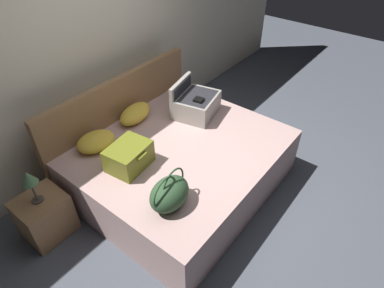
% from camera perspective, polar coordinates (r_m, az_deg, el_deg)
% --- Properties ---
extents(ground_plane, '(12.00, 12.00, 0.00)m').
position_cam_1_polar(ground_plane, '(3.70, 3.29, -9.71)').
color(ground_plane, '#4C515B').
extents(back_wall, '(8.00, 0.10, 2.60)m').
position_cam_1_polar(back_wall, '(3.91, -16.78, 15.23)').
color(back_wall, beige).
rests_on(back_wall, ground).
extents(bed, '(2.10, 1.78, 0.57)m').
position_cam_1_polar(bed, '(3.66, -1.65, -3.86)').
color(bed, '#BC9993').
rests_on(bed, ground).
extents(headboard, '(2.14, 0.08, 1.07)m').
position_cam_1_polar(headboard, '(4.04, -11.99, 4.37)').
color(headboard, olive).
rests_on(headboard, ground).
extents(hard_case_large, '(0.58, 0.54, 0.40)m').
position_cam_1_polar(hard_case_large, '(3.89, 0.65, 7.09)').
color(hard_case_large, gray).
rests_on(hard_case_large, bed).
extents(hard_case_medium, '(0.45, 0.37, 0.24)m').
position_cam_1_polar(hard_case_medium, '(3.22, -10.91, -2.08)').
color(hard_case_medium, olive).
rests_on(hard_case_medium, bed).
extents(duffel_bag, '(0.42, 0.32, 0.35)m').
position_cam_1_polar(duffel_bag, '(2.82, -3.95, -8.53)').
color(duffel_bag, '#2D4C2D').
rests_on(duffel_bag, bed).
extents(pillow_near_headboard, '(0.45, 0.37, 0.16)m').
position_cam_1_polar(pillow_near_headboard, '(3.55, -16.34, 0.44)').
color(pillow_near_headboard, gold).
rests_on(pillow_near_headboard, bed).
extents(pillow_center_head, '(0.50, 0.34, 0.18)m').
position_cam_1_polar(pillow_center_head, '(3.87, -9.84, 5.24)').
color(pillow_center_head, gold).
rests_on(pillow_center_head, bed).
extents(nightstand, '(0.44, 0.40, 0.46)m').
position_cam_1_polar(nightstand, '(3.56, -24.18, -11.35)').
color(nightstand, olive).
rests_on(nightstand, ground).
extents(table_lamp, '(0.15, 0.15, 0.36)m').
position_cam_1_polar(table_lamp, '(3.22, -26.52, -5.51)').
color(table_lamp, '#3F3833').
rests_on(table_lamp, nightstand).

